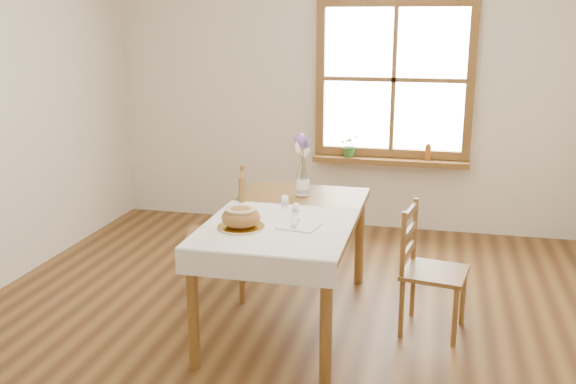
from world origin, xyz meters
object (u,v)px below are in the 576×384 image
(dining_table, at_px, (288,226))
(chair_left, at_px, (216,234))
(flower_vase, at_px, (303,189))
(bread_plate, at_px, (241,227))
(chair_right, at_px, (435,271))

(dining_table, height_order, chair_left, chair_left)
(chair_left, distance_m, flower_vase, 0.72)
(chair_left, height_order, bread_plate, chair_left)
(dining_table, bearing_deg, chair_left, 154.27)
(chair_left, xyz_separation_m, bread_plate, (0.41, -0.68, 0.30))
(chair_left, height_order, flower_vase, chair_left)
(chair_right, height_order, bread_plate, chair_right)
(chair_left, relative_size, flower_vase, 8.46)
(dining_table, xyz_separation_m, chair_right, (0.96, 0.05, -0.24))
(chair_right, relative_size, bread_plate, 3.04)
(dining_table, relative_size, chair_left, 1.71)
(bread_plate, bearing_deg, flower_vase, 76.59)
(chair_left, xyz_separation_m, chair_right, (1.57, -0.24, -0.05))
(chair_right, bearing_deg, bread_plate, 120.04)
(chair_left, bearing_deg, bread_plate, 15.39)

